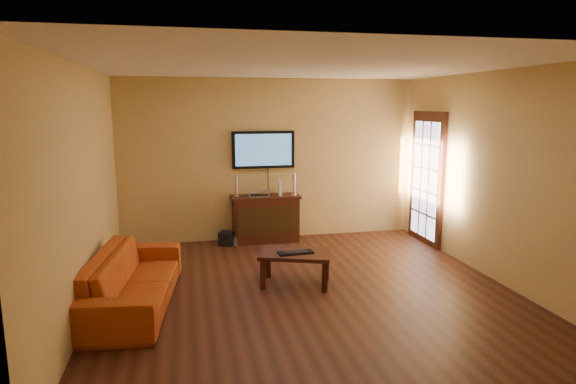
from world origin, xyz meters
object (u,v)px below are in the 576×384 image
object	(u,v)px
game_console	(280,189)
keyboard	(296,252)
av_receiver	(259,194)
sofa	(133,270)
speaker_left	(236,187)
speaker_right	(294,185)
television	(263,150)
subwoofer	(227,238)
coffee_table	(295,257)
bottle	(235,242)
media_console	(266,218)

from	to	relation	value
game_console	keyboard	world-z (taller)	game_console
av_receiver	keyboard	xyz separation A→B (m)	(0.14, -2.09, -0.38)
sofa	speaker_left	xyz separation A→B (m)	(1.43, 2.30, 0.52)
speaker_right	av_receiver	size ratio (longest dim) A/B	1.08
television	speaker_left	size ratio (longest dim) A/B	3.12
sofa	subwoofer	bearing A→B (deg)	-23.31
coffee_table	speaker_left	size ratio (longest dim) A/B	3.01
television	keyboard	world-z (taller)	television
speaker_left	bottle	bearing A→B (deg)	-102.67
game_console	speaker_left	bearing A→B (deg)	179.12
subwoofer	bottle	size ratio (longest dim) A/B	1.18
bottle	speaker_right	bearing A→B (deg)	12.12
subwoofer	keyboard	bearing A→B (deg)	-46.54
av_receiver	bottle	world-z (taller)	av_receiver
coffee_table	av_receiver	size ratio (longest dim) A/B	3.01
media_console	sofa	distance (m)	2.96
speaker_right	sofa	bearing A→B (deg)	-136.90
speaker_left	coffee_table	bearing A→B (deg)	-75.96
subwoofer	game_console	bearing A→B (deg)	28.18
sofa	subwoofer	size ratio (longest dim) A/B	9.53
game_console	bottle	size ratio (longest dim) A/B	1.23
bottle	keyboard	xyz separation A→B (m)	(0.58, -1.84, 0.35)
television	sofa	size ratio (longest dim) A/B	0.49
subwoofer	speaker_right	bearing A→B (deg)	26.90
coffee_table	game_console	xyz separation A→B (m)	(0.20, 2.02, 0.53)
sofa	speaker_right	xyz separation A→B (m)	(2.39, 2.23, 0.53)
sofa	av_receiver	world-z (taller)	av_receiver
game_console	speaker_right	bearing A→B (deg)	1.10
subwoofer	keyboard	size ratio (longest dim) A/B	0.49
media_console	coffee_table	size ratio (longest dim) A/B	1.13
speaker_left	av_receiver	xyz separation A→B (m)	(0.38, -0.03, -0.12)
television	subwoofer	world-z (taller)	television
speaker_left	subwoofer	xyz separation A→B (m)	(-0.18, -0.12, -0.82)
media_console	coffee_table	world-z (taller)	media_console
sofa	av_receiver	distance (m)	2.93
speaker_left	keyboard	size ratio (longest dim) A/B	0.74
subwoofer	coffee_table	bearing A→B (deg)	-45.92
coffee_table	subwoofer	world-z (taller)	coffee_table
keyboard	speaker_left	bearing A→B (deg)	103.55
media_console	speaker_right	xyz separation A→B (m)	(0.48, -0.03, 0.55)
subwoofer	sofa	bearing A→B (deg)	-95.37
speaker_right	av_receiver	world-z (taller)	speaker_right
speaker_right	coffee_table	bearing A→B (deg)	-102.34
sofa	speaker_left	world-z (taller)	speaker_left
speaker_left	speaker_right	world-z (taller)	speaker_right
television	subwoofer	bearing A→B (deg)	-158.51
media_console	speaker_right	bearing A→B (deg)	-3.59
media_console	coffee_table	distance (m)	2.04
game_console	bottle	bearing A→B (deg)	-160.25
media_console	game_console	xyz separation A→B (m)	(0.24, -0.02, 0.50)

